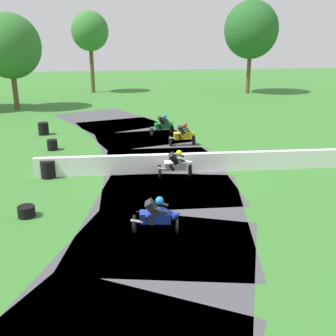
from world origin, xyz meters
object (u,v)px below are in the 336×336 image
object	(u,v)px
motorcycle_lead_blue	(158,216)
tire_stack_mid_a	(26,211)
motorcycle_fourth_green	(163,125)
tire_stack_extra_a	(43,129)
motorcycle_chase_white	(177,164)
motorcycle_trailing_yellow	(184,135)
tire_stack_far	(52,145)
tire_stack_mid_b	(48,169)

from	to	relation	value
motorcycle_lead_blue	tire_stack_mid_a	xyz separation A→B (m)	(-4.46, 2.01, -0.45)
motorcycle_fourth_green	tire_stack_extra_a	world-z (taller)	motorcycle_fourth_green
motorcycle_chase_white	motorcycle_trailing_yellow	distance (m)	5.66
motorcycle_fourth_green	tire_stack_far	bearing A→B (deg)	-157.79
tire_stack_mid_a	tire_stack_extra_a	size ratio (longest dim) A/B	0.76
motorcycle_trailing_yellow	motorcycle_lead_blue	bearing A→B (deg)	-105.10
motorcycle_lead_blue	motorcycle_chase_white	xyz separation A→B (m)	(1.57, 5.35, -0.01)
motorcycle_trailing_yellow	tire_stack_mid_b	size ratio (longest dim) A/B	2.10
motorcycle_chase_white	tire_stack_mid_b	world-z (taller)	motorcycle_chase_white
tire_stack_mid_a	tire_stack_far	world-z (taller)	tire_stack_far
tire_stack_mid_a	tire_stack_mid_b	bearing A→B (deg)	86.78
motorcycle_chase_white	tire_stack_extra_a	size ratio (longest dim) A/B	2.11
motorcycle_chase_white	motorcycle_fourth_green	xyz separation A→B (m)	(0.57, 8.37, 0.02)
motorcycle_chase_white	tire_stack_extra_a	bearing A→B (deg)	126.87
motorcycle_fourth_green	tire_stack_far	world-z (taller)	motorcycle_fourth_green
tire_stack_mid_b	tire_stack_far	world-z (taller)	tire_stack_mid_b
motorcycle_lead_blue	tire_stack_mid_b	xyz separation A→B (m)	(-4.23, 6.21, -0.25)
motorcycle_chase_white	tire_stack_far	xyz separation A→B (m)	(-6.16, 5.63, -0.33)
tire_stack_far	tire_stack_extra_a	world-z (taller)	tire_stack_extra_a
motorcycle_lead_blue	motorcycle_fourth_green	bearing A→B (deg)	81.16
tire_stack_mid_b	tire_stack_extra_a	world-z (taller)	same
motorcycle_trailing_yellow	motorcycle_fourth_green	xyz separation A→B (m)	(-0.79, 2.88, -0.00)
motorcycle_chase_white	motorcycle_trailing_yellow	world-z (taller)	motorcycle_trailing_yellow
motorcycle_chase_white	tire_stack_far	size ratio (longest dim) A/B	2.82
tire_stack_mid_b	tire_stack_far	size ratio (longest dim) A/B	1.33
tire_stack_mid_b	motorcycle_lead_blue	bearing A→B (deg)	-55.75
motorcycle_chase_white	tire_stack_far	world-z (taller)	motorcycle_chase_white
motorcycle_lead_blue	tire_stack_far	world-z (taller)	motorcycle_lead_blue
motorcycle_lead_blue	tire_stack_mid_a	size ratio (longest dim) A/B	2.80
motorcycle_fourth_green	motorcycle_chase_white	bearing A→B (deg)	-93.88
tire_stack_far	tire_stack_extra_a	size ratio (longest dim) A/B	0.75
motorcycle_fourth_green	tire_stack_far	size ratio (longest dim) A/B	2.84
tire_stack_extra_a	motorcycle_trailing_yellow	bearing A→B (deg)	-25.51
motorcycle_chase_white	tire_stack_mid_b	size ratio (longest dim) A/B	2.11
motorcycle_trailing_yellow	tire_stack_far	size ratio (longest dim) A/B	2.80
tire_stack_extra_a	tire_stack_mid_a	bearing A→B (deg)	-84.95
motorcycle_lead_blue	tire_stack_mid_a	bearing A→B (deg)	155.80
motorcycle_fourth_green	tire_stack_mid_a	distance (m)	13.46
motorcycle_chase_white	tire_stack_extra_a	distance (m)	11.95
tire_stack_far	tire_stack_extra_a	bearing A→B (deg)	104.39
motorcycle_lead_blue	motorcycle_chase_white	size ratio (longest dim) A/B	1.01
motorcycle_chase_white	motorcycle_lead_blue	bearing A→B (deg)	-106.32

